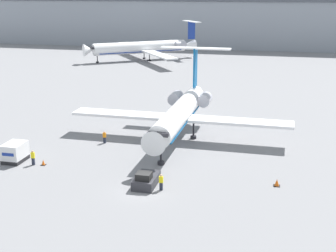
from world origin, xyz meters
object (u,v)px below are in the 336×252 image
worker_near_tug (161,182)px  worker_by_wing (104,137)px  traffic_cone_left (43,163)px  airplane_parked_far_right (144,47)px  airplane_main (180,113)px  pushback_tug (146,180)px  worker_on_apron (33,157)px  traffic_cone_right (277,183)px  luggage_cart (15,152)px

worker_near_tug → worker_by_wing: size_ratio=1.05×
traffic_cone_left → airplane_parked_far_right: 81.26m
worker_by_wing → airplane_main: bearing=24.0°
airplane_main → pushback_tug: size_ratio=7.55×
worker_on_apron → airplane_parked_far_right: size_ratio=0.05×
pushback_tug → worker_on_apron: worker_on_apron is taller
airplane_main → traffic_cone_right: bearing=-45.3°
worker_by_wing → traffic_cone_left: 9.96m
airplane_main → airplane_parked_far_right: 71.52m
worker_on_apron → traffic_cone_right: bearing=0.6°
luggage_cart → worker_on_apron: luggage_cart is taller
worker_by_wing → worker_near_tug: bearing=-49.7°
worker_on_apron → airplane_parked_far_right: airplane_parked_far_right is taller
worker_near_tug → airplane_parked_far_right: airplane_parked_far_right is taller
pushback_tug → luggage_cart: bearing=169.2°
luggage_cart → traffic_cone_left: luggage_cart is taller
worker_on_apron → traffic_cone_left: size_ratio=2.77×
traffic_cone_right → worker_near_tug: bearing=-161.8°
worker_by_wing → airplane_parked_far_right: airplane_parked_far_right is taller
traffic_cone_right → airplane_main: bearing=134.7°
pushback_tug → airplane_parked_far_right: size_ratio=0.12×
worker_on_apron → traffic_cone_left: bearing=10.8°
worker_near_tug → luggage_cart: bearing=167.9°
luggage_cart → traffic_cone_right: luggage_cart is taller
traffic_cone_left → worker_on_apron: bearing=-169.2°
traffic_cone_right → worker_on_apron: bearing=-179.4°
worker_on_apron → traffic_cone_left: 1.30m
traffic_cone_left → airplane_parked_far_right: size_ratio=0.02×
airplane_main → worker_near_tug: (1.63, -16.79, -2.74)m
worker_on_apron → pushback_tug: bearing=-10.4°
airplane_main → luggage_cart: (-16.95, -12.80, -2.52)m
traffic_cone_left → traffic_cone_right: (26.14, 0.08, 0.05)m
pushback_tug → worker_by_wing: (-9.01, 11.91, 0.22)m
traffic_cone_right → traffic_cone_left: bearing=-179.8°
pushback_tug → airplane_parked_far_right: (-24.18, 83.25, 2.97)m
airplane_main → luggage_cart: 21.39m
pushback_tug → worker_near_tug: worker_near_tug is taller
traffic_cone_left → luggage_cart: bearing=174.3°
traffic_cone_right → pushback_tug: bearing=-167.5°
worker_by_wing → traffic_cone_right: bearing=-22.2°
luggage_cart → airplane_parked_far_right: 80.43m
airplane_main → traffic_cone_right: size_ratio=40.19×
airplane_main → worker_on_apron: (-14.33, -13.38, -2.71)m
worker_near_tug → worker_on_apron: bearing=167.9°
pushback_tug → traffic_cone_left: size_ratio=6.17×
traffic_cone_right → airplane_parked_far_right: airplane_parked_far_right is taller
airplane_main → worker_near_tug: bearing=-84.4°
worker_on_apron → airplane_main: bearing=43.0°
airplane_main → traffic_cone_left: size_ratio=46.55×
traffic_cone_left → traffic_cone_right: 26.15m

